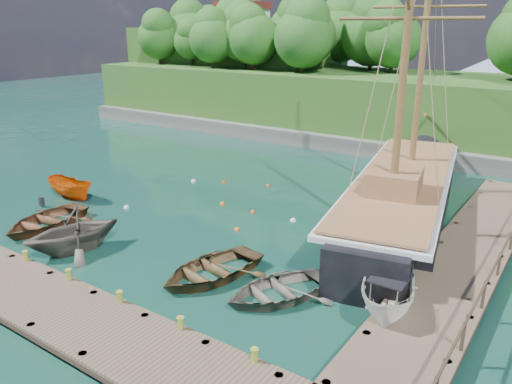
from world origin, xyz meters
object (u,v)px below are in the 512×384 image
rowboat_2 (211,277)px  schooner (401,201)px  cabin_boat_white (387,312)px  rowboat_0 (46,227)px  rowboat_3 (278,297)px  motorboat_orange (72,198)px  rowboat_1 (75,251)px

rowboat_2 → schooner: bearing=81.1°
cabin_boat_white → rowboat_0: bearing=170.5°
rowboat_3 → cabin_boat_white: bearing=46.5°
rowboat_3 → motorboat_orange: size_ratio=1.18×
rowboat_0 → rowboat_1: bearing=-22.5°
rowboat_1 → rowboat_2: rowboat_1 is taller
rowboat_1 → rowboat_2: size_ratio=0.91×
rowboat_0 → rowboat_1: (3.76, -0.98, 0.00)m
rowboat_2 → motorboat_orange: bearing=179.3°
rowboat_2 → motorboat_orange: motorboat_orange is taller
rowboat_1 → rowboat_3: 10.45m
rowboat_1 → schooner: (11.33, 12.88, 1.06)m
rowboat_0 → rowboat_2: 10.84m
rowboat_2 → motorboat_orange: (-13.73, 3.07, 0.00)m
rowboat_3 → cabin_boat_white: 4.22m
rowboat_0 → rowboat_3: (14.05, 0.87, 0.00)m
rowboat_0 → rowboat_3: bearing=-4.3°
rowboat_1 → rowboat_3: bearing=26.1°
rowboat_0 → schooner: 19.25m
rowboat_0 → rowboat_2: (10.82, 0.66, 0.00)m
rowboat_0 → cabin_boat_white: cabin_boat_white is taller
cabin_boat_white → schooner: schooner is taller
motorboat_orange → cabin_boat_white: cabin_boat_white is taller
cabin_boat_white → schooner: size_ratio=0.19×
motorboat_orange → schooner: size_ratio=0.15×
rowboat_1 → rowboat_3: size_ratio=0.98×
rowboat_0 → schooner: size_ratio=0.19×
rowboat_0 → motorboat_orange: (-2.91, 3.73, 0.00)m
motorboat_orange → schooner: schooner is taller
rowboat_0 → rowboat_1: size_ratio=1.10×
rowboat_0 → rowboat_3: size_ratio=1.08×
rowboat_0 → cabin_boat_white: bearing=-0.4°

